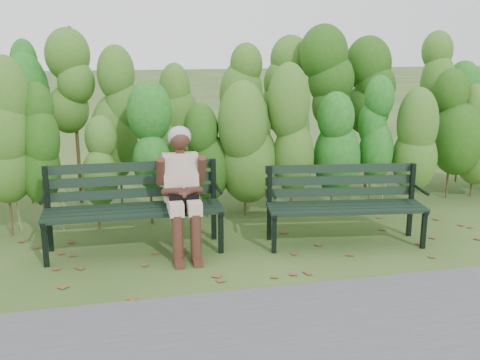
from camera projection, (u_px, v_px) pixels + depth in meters
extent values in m
plane|color=#2D4A18|center=(247.00, 253.00, 6.23)|extent=(80.00, 80.00, 0.00)
cube|color=#474749|center=(317.00, 359.00, 4.15)|extent=(60.00, 2.50, 0.01)
cylinder|color=#47381E|center=(0.00, 202.00, 6.77)|extent=(0.03, 0.03, 0.80)
cylinder|color=#47381E|center=(53.00, 199.00, 6.90)|extent=(0.03, 0.03, 0.80)
ellipsoid|color=#1D621B|center=(49.00, 148.00, 6.75)|extent=(0.64, 0.64, 1.44)
cylinder|color=#47381E|center=(104.00, 196.00, 7.03)|extent=(0.03, 0.03, 0.80)
ellipsoid|color=#1D621B|center=(101.00, 146.00, 6.88)|extent=(0.64, 0.64, 1.44)
cylinder|color=#47381E|center=(154.00, 193.00, 7.17)|extent=(0.03, 0.03, 0.80)
ellipsoid|color=#1D621B|center=(152.00, 144.00, 7.01)|extent=(0.64, 0.64, 1.44)
cylinder|color=#47381E|center=(201.00, 190.00, 7.30)|extent=(0.03, 0.03, 0.80)
ellipsoid|color=#1D621B|center=(200.00, 142.00, 7.14)|extent=(0.64, 0.64, 1.44)
cylinder|color=#47381E|center=(246.00, 187.00, 7.43)|extent=(0.03, 0.03, 0.80)
ellipsoid|color=#1D621B|center=(247.00, 140.00, 7.28)|extent=(0.64, 0.64, 1.44)
cylinder|color=#47381E|center=(291.00, 185.00, 7.56)|extent=(0.03, 0.03, 0.80)
ellipsoid|color=#1D621B|center=(292.00, 138.00, 7.41)|extent=(0.64, 0.64, 1.44)
cylinder|color=#47381E|center=(333.00, 182.00, 7.70)|extent=(0.03, 0.03, 0.80)
ellipsoid|color=#1D621B|center=(335.00, 136.00, 7.54)|extent=(0.64, 0.64, 1.44)
cylinder|color=#47381E|center=(374.00, 180.00, 7.83)|extent=(0.03, 0.03, 0.80)
ellipsoid|color=#1D621B|center=(377.00, 135.00, 7.67)|extent=(0.64, 0.64, 1.44)
cylinder|color=#47381E|center=(414.00, 178.00, 7.96)|extent=(0.03, 0.03, 0.80)
ellipsoid|color=#1D621B|center=(417.00, 133.00, 7.81)|extent=(0.64, 0.64, 1.44)
cylinder|color=#47381E|center=(452.00, 175.00, 8.09)|extent=(0.03, 0.03, 0.80)
ellipsoid|color=#1D621B|center=(456.00, 131.00, 7.94)|extent=(0.64, 0.64, 1.44)
cylinder|color=#47381E|center=(18.00, 171.00, 7.69)|extent=(0.04, 0.04, 1.10)
ellipsoid|color=#245711|center=(11.00, 107.00, 7.48)|extent=(0.70, 0.70, 1.98)
cylinder|color=#47381E|center=(76.00, 168.00, 7.86)|extent=(0.04, 0.04, 1.10)
ellipsoid|color=#245711|center=(71.00, 105.00, 7.64)|extent=(0.70, 0.70, 1.98)
cylinder|color=#47381E|center=(131.00, 166.00, 8.02)|extent=(0.04, 0.04, 1.10)
ellipsoid|color=#245711|center=(128.00, 104.00, 7.81)|extent=(0.70, 0.70, 1.98)
cylinder|color=#47381E|center=(185.00, 163.00, 8.19)|extent=(0.04, 0.04, 1.10)
ellipsoid|color=#245711|center=(183.00, 103.00, 7.98)|extent=(0.70, 0.70, 1.98)
cylinder|color=#47381E|center=(236.00, 161.00, 8.36)|extent=(0.04, 0.04, 1.10)
ellipsoid|color=#245711|center=(236.00, 101.00, 8.14)|extent=(0.70, 0.70, 1.98)
cylinder|color=#47381E|center=(285.00, 158.00, 8.52)|extent=(0.04, 0.04, 1.10)
ellipsoid|color=#245711|center=(286.00, 100.00, 8.31)|extent=(0.70, 0.70, 1.98)
cylinder|color=#47381E|center=(333.00, 156.00, 8.69)|extent=(0.04, 0.04, 1.10)
ellipsoid|color=#245711|center=(335.00, 99.00, 8.48)|extent=(0.70, 0.70, 1.98)
cylinder|color=#47381E|center=(378.00, 154.00, 8.86)|extent=(0.04, 0.04, 1.10)
ellipsoid|color=#245711|center=(382.00, 98.00, 8.64)|extent=(0.70, 0.70, 1.98)
cylinder|color=#47381E|center=(422.00, 152.00, 9.02)|extent=(0.04, 0.04, 1.10)
ellipsoid|color=#245711|center=(426.00, 97.00, 8.81)|extent=(0.70, 0.70, 1.98)
cylinder|color=#47381E|center=(464.00, 150.00, 9.19)|extent=(0.04, 0.04, 1.10)
ellipsoid|color=#245711|center=(470.00, 96.00, 8.97)|extent=(0.70, 0.70, 1.98)
cube|color=brown|center=(158.00, 253.00, 6.21)|extent=(0.09, 0.11, 0.01)
cube|color=brown|center=(56.00, 243.00, 6.54)|extent=(0.11, 0.11, 0.01)
cube|color=brown|center=(138.00, 295.00, 5.20)|extent=(0.11, 0.11, 0.01)
cube|color=brown|center=(406.00, 235.00, 6.80)|extent=(0.11, 0.11, 0.01)
cube|color=brown|center=(449.00, 232.00, 6.90)|extent=(0.10, 0.11, 0.01)
cube|color=brown|center=(63.00, 282.00, 5.48)|extent=(0.11, 0.09, 0.01)
cube|color=brown|center=(137.00, 307.00, 4.96)|extent=(0.10, 0.11, 0.01)
cube|color=brown|center=(461.00, 230.00, 6.96)|extent=(0.08, 0.09, 0.01)
cube|color=brown|center=(0.00, 285.00, 5.41)|extent=(0.10, 0.08, 0.01)
cube|color=brown|center=(415.00, 255.00, 6.17)|extent=(0.08, 0.10, 0.01)
cube|color=brown|center=(87.00, 254.00, 6.20)|extent=(0.08, 0.10, 0.01)
cube|color=brown|center=(56.00, 272.00, 5.71)|extent=(0.11, 0.09, 0.01)
cube|color=brown|center=(85.00, 316.00, 4.80)|extent=(0.10, 0.11, 0.01)
cube|color=brown|center=(333.00, 227.00, 7.08)|extent=(0.10, 0.08, 0.01)
cube|color=brown|center=(247.00, 249.00, 6.34)|extent=(0.10, 0.11, 0.01)
cube|color=brown|center=(270.00, 271.00, 5.74)|extent=(0.09, 0.07, 0.01)
cube|color=brown|center=(256.00, 247.00, 6.41)|extent=(0.11, 0.10, 0.01)
cube|color=brown|center=(328.00, 221.00, 7.33)|extent=(0.10, 0.09, 0.01)
cube|color=brown|center=(357.00, 219.00, 7.39)|extent=(0.09, 0.10, 0.01)
cube|color=brown|center=(270.00, 249.00, 6.35)|extent=(0.11, 0.11, 0.01)
cube|color=brown|center=(362.00, 233.00, 6.86)|extent=(0.11, 0.10, 0.01)
cube|color=brown|center=(229.00, 229.00, 7.01)|extent=(0.09, 0.07, 0.01)
cube|color=brown|center=(82.00, 258.00, 6.09)|extent=(0.11, 0.11, 0.01)
cube|color=brown|center=(2.00, 259.00, 6.06)|extent=(0.10, 0.08, 0.01)
cube|color=brown|center=(220.00, 249.00, 6.33)|extent=(0.10, 0.08, 0.01)
cube|color=brown|center=(260.00, 239.00, 6.67)|extent=(0.11, 0.11, 0.01)
cube|color=brown|center=(325.00, 249.00, 6.33)|extent=(0.11, 0.11, 0.01)
cube|color=brown|center=(211.00, 249.00, 6.34)|extent=(0.08, 0.10, 0.01)
cube|color=brown|center=(389.00, 233.00, 6.88)|extent=(0.10, 0.08, 0.01)
cube|color=brown|center=(353.00, 268.00, 5.80)|extent=(0.11, 0.11, 0.01)
cube|color=brown|center=(308.00, 244.00, 6.50)|extent=(0.11, 0.11, 0.01)
cube|color=brown|center=(427.00, 223.00, 7.22)|extent=(0.08, 0.10, 0.01)
cube|color=black|center=(135.00, 216.00, 5.94)|extent=(1.94, 0.14, 0.04)
cube|color=black|center=(134.00, 212.00, 6.07)|extent=(1.94, 0.14, 0.04)
cube|color=black|center=(134.00, 209.00, 6.20)|extent=(1.94, 0.14, 0.04)
cube|color=black|center=(133.00, 206.00, 6.33)|extent=(1.94, 0.14, 0.04)
cube|color=black|center=(133.00, 193.00, 6.39)|extent=(1.94, 0.08, 0.11)
cube|color=black|center=(132.00, 180.00, 6.37)|extent=(1.94, 0.08, 0.11)
cube|color=black|center=(131.00, 167.00, 6.35)|extent=(1.94, 0.08, 0.11)
cube|color=black|center=(45.00, 245.00, 5.80)|extent=(0.05, 0.05, 0.48)
cube|color=black|center=(48.00, 209.00, 6.18)|extent=(0.05, 0.05, 0.97)
cube|color=black|center=(46.00, 218.00, 5.95)|extent=(0.06, 0.54, 0.04)
cylinder|color=black|center=(43.00, 198.00, 5.84)|extent=(0.04, 0.40, 0.04)
cube|color=black|center=(221.00, 232.00, 6.18)|extent=(0.05, 0.05, 0.48)
cube|color=black|center=(214.00, 200.00, 6.56)|extent=(0.05, 0.05, 0.97)
cube|color=black|center=(217.00, 207.00, 6.33)|extent=(0.06, 0.54, 0.04)
cylinder|color=black|center=(218.00, 188.00, 6.22)|extent=(0.04, 0.40, 0.04)
cube|color=black|center=(350.00, 212.00, 6.21)|extent=(1.78, 0.36, 0.04)
cube|color=black|center=(347.00, 209.00, 6.33)|extent=(1.78, 0.36, 0.04)
cube|color=black|center=(345.00, 206.00, 6.45)|extent=(1.78, 0.36, 0.04)
cube|color=black|center=(342.00, 203.00, 6.57)|extent=(1.78, 0.36, 0.04)
cube|color=black|center=(340.00, 192.00, 6.63)|extent=(1.77, 0.31, 0.10)
cube|color=black|center=(340.00, 180.00, 6.61)|extent=(1.77, 0.31, 0.10)
cube|color=black|center=(341.00, 168.00, 6.59)|extent=(1.77, 0.31, 0.10)
cube|color=black|center=(274.00, 234.00, 6.18)|extent=(0.06, 0.06, 0.45)
cube|color=black|center=(269.00, 203.00, 6.54)|extent=(0.06, 0.06, 0.89)
cube|color=black|center=(272.00, 211.00, 6.33)|extent=(0.12, 0.50, 0.04)
cylinder|color=black|center=(273.00, 193.00, 6.23)|extent=(0.09, 0.37, 0.04)
cube|color=black|center=(424.00, 230.00, 6.32)|extent=(0.06, 0.06, 0.45)
cube|color=black|center=(411.00, 200.00, 6.68)|extent=(0.06, 0.06, 0.89)
cube|color=black|center=(418.00, 207.00, 6.46)|extent=(0.12, 0.50, 0.04)
cylinder|color=black|center=(421.00, 190.00, 6.36)|extent=(0.09, 0.37, 0.04)
cube|color=beige|center=(175.00, 206.00, 5.99)|extent=(0.15, 0.45, 0.14)
cube|color=beige|center=(193.00, 205.00, 6.03)|extent=(0.15, 0.45, 0.14)
cylinder|color=#45251A|center=(178.00, 239.00, 5.89)|extent=(0.12, 0.12, 0.53)
cylinder|color=#45251A|center=(196.00, 238.00, 5.93)|extent=(0.12, 0.12, 0.53)
cube|color=#45251A|center=(179.00, 263.00, 5.87)|extent=(0.10, 0.21, 0.06)
cube|color=#45251A|center=(197.00, 261.00, 5.91)|extent=(0.10, 0.21, 0.06)
cube|color=beige|center=(181.00, 177.00, 6.22)|extent=(0.39, 0.27, 0.55)
cylinder|color=#45251A|center=(180.00, 152.00, 6.13)|extent=(0.10, 0.10, 0.11)
sphere|color=#45251A|center=(180.00, 139.00, 6.09)|extent=(0.22, 0.22, 0.22)
ellipsoid|color=gray|center=(180.00, 137.00, 6.11)|extent=(0.26, 0.24, 0.23)
cylinder|color=#45251A|center=(161.00, 171.00, 6.07)|extent=(0.10, 0.22, 0.33)
cylinder|color=#45251A|center=(201.00, 169.00, 6.16)|extent=(0.10, 0.22, 0.33)
cylinder|color=#45251A|center=(173.00, 192.00, 6.01)|extent=(0.24, 0.28, 0.14)
cylinder|color=#45251A|center=(193.00, 191.00, 6.06)|extent=(0.25, 0.28, 0.14)
sphere|color=#45251A|center=(184.00, 195.00, 5.98)|extent=(0.12, 0.12, 0.12)
cube|color=black|center=(184.00, 201.00, 6.01)|extent=(0.32, 0.13, 0.17)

